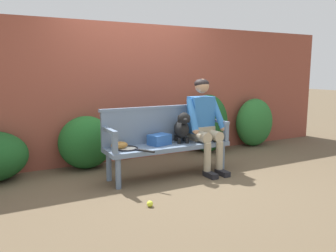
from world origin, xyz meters
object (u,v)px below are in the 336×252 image
(person_seated, at_px, (204,121))
(dog_on_bench, at_px, (182,127))
(sports_bag, at_px, (159,140))
(garden_bench, at_px, (168,148))
(baseball_glove, at_px, (119,145))
(tennis_ball, at_px, (150,204))
(tennis_racket, at_px, (129,149))

(person_seated, bearing_deg, dog_on_bench, 178.95)
(dog_on_bench, bearing_deg, sports_bag, 174.44)
(garden_bench, relative_size, person_seated, 1.31)
(baseball_glove, bearing_deg, sports_bag, -0.50)
(dog_on_bench, height_order, tennis_ball, dog_on_bench)
(person_seated, xyz_separation_m, dog_on_bench, (-0.35, 0.01, -0.06))
(tennis_racket, xyz_separation_m, baseball_glove, (-0.09, 0.09, 0.04))
(baseball_glove, relative_size, tennis_ball, 3.33)
(sports_bag, bearing_deg, baseball_glove, 176.90)
(dog_on_bench, distance_m, tennis_ball, 1.40)
(dog_on_bench, xyz_separation_m, tennis_racket, (-0.80, -0.03, -0.21))
(dog_on_bench, relative_size, tennis_ball, 6.55)
(dog_on_bench, xyz_separation_m, baseball_glove, (-0.89, 0.06, -0.17))
(dog_on_bench, height_order, tennis_racket, dog_on_bench)
(dog_on_bench, relative_size, tennis_racket, 0.77)
(person_seated, relative_size, sports_bag, 4.68)
(person_seated, height_order, tennis_racket, person_seated)
(dog_on_bench, relative_size, baseball_glove, 1.97)
(dog_on_bench, distance_m, tennis_racket, 0.83)
(garden_bench, distance_m, sports_bag, 0.18)
(dog_on_bench, xyz_separation_m, sports_bag, (-0.33, 0.03, -0.15))
(tennis_racket, height_order, baseball_glove, baseball_glove)
(garden_bench, height_order, sports_bag, sports_bag)
(baseball_glove, bearing_deg, person_seated, -0.58)
(garden_bench, bearing_deg, dog_on_bench, -0.58)
(person_seated, height_order, sports_bag, person_seated)
(person_seated, relative_size, tennis_racket, 2.34)
(tennis_racket, bearing_deg, garden_bench, 3.37)
(sports_bag, xyz_separation_m, tennis_ball, (-0.57, -0.90, -0.48))
(baseball_glove, height_order, sports_bag, sports_bag)
(person_seated, relative_size, tennis_ball, 19.86)
(garden_bench, relative_size, tennis_ball, 26.06)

